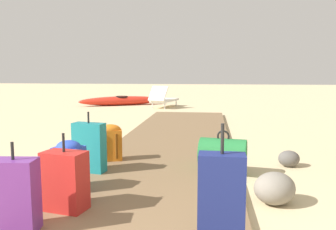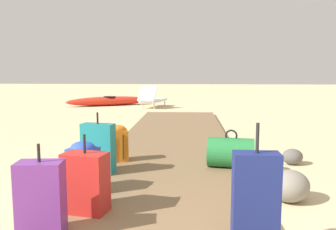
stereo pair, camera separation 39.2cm
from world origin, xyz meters
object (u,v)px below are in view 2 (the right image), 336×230
Objects in this scene: kayak at (110,101)px; suitcase_navy at (255,202)px; lounge_chair at (152,99)px; suitcase_red at (86,183)px; suitcase_purple at (41,199)px; backpack_orange at (116,142)px; backpack_blue at (83,165)px; duffel_bag_green at (231,152)px; suitcase_teal at (98,148)px.

suitcase_navy is at bearing -72.12° from kayak.
lounge_chair is at bearing -21.29° from kayak.
suitcase_navy is 1.28× the size of suitcase_red.
backpack_orange is at bearing 87.17° from suitcase_purple.
suitcase_purple is (-1.61, 0.13, -0.06)m from suitcase_navy.
backpack_blue is at bearing -93.79° from backpack_orange.
lounge_chair is (-0.21, 10.19, -0.05)m from suitcase_purple.
backpack_blue is 10.06m from kayak.
backpack_orange is 7.93m from lounge_chair.
backpack_blue reaches higher than duffel_bag_green.
kayak is (-3.55, 10.99, -0.26)m from suitcase_navy.
suitcase_navy is 0.28× the size of kayak.
suitcase_teal is 0.47× the size of lounge_chair.
suitcase_teal is 0.24× the size of kayak.
duffel_bag_green is at bearing -67.64° from kayak.
suitcase_purple is 10.19m from lounge_chair.
lounge_chair is at bearing 99.98° from suitcase_navy.
suitcase_red reaches higher than backpack_blue.
suitcase_teal is at bearing 131.46° from suitcase_navy.
duffel_bag_green reaches higher than kayak.
kayak is (-1.97, 9.86, -0.18)m from backpack_blue.
backpack_blue reaches higher than kayak.
suitcase_navy is 1.52m from suitcase_red.
suitcase_red is (-1.48, -1.57, 0.07)m from duffel_bag_green.
backpack_orange is at bearing 121.99° from suitcase_navy.
lounge_chair is 0.51× the size of kayak.
suitcase_red is at bearing -86.85° from backpack_orange.
suitcase_red reaches higher than duffel_bag_green.
duffel_bag_green is 0.40× the size of lounge_chair.
suitcase_purple is at bearing -91.61° from backpack_blue.
suitcase_navy reaches higher than backpack_blue.
suitcase_purple is 2.27m from backpack_orange.
backpack_blue is 0.33× the size of lounge_chair.
lounge_chair is (-1.90, 8.15, 0.05)m from duffel_bag_green.
suitcase_navy is at bearing -4.47° from suitcase_purple.
suitcase_red is at bearing 157.00° from suitcase_navy.
suitcase_purple is 0.51m from suitcase_red.
backpack_orange is at bearing 80.29° from suitcase_teal.
backpack_orange is at bearing -76.58° from kayak.
suitcase_navy is 2.82m from backpack_orange.
suitcase_navy reaches higher than backpack_orange.
backpack_blue is at bearing 88.39° from suitcase_purple.
suitcase_navy is 1.27× the size of suitcase_purple.
duffel_bag_green is 1.96m from backpack_blue.
suitcase_teal reaches higher than kayak.
suitcase_teal reaches higher than suitcase_red.
suitcase_navy reaches higher than suitcase_teal.
kayak is at bearing 107.88° from suitcase_navy.
duffel_bag_green is at bearing 31.94° from backpack_blue.
suitcase_navy reaches higher than suitcase_red.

